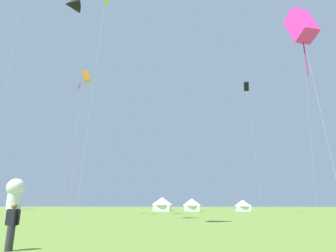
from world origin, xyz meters
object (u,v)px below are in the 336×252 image
object	(u,v)px
kite_black_box	(246,87)
person_spectator	(12,227)
festival_tent_left	(162,203)
festival_tent_center	(192,204)
festival_tent_right	(243,205)
kite_orange_box	(86,77)
kite_red_diamond	(79,88)
kite_magenta_box	(301,26)
observatory_dome	(15,192)
kite_black_delta	(72,4)
kite_blue_delta	(303,35)

from	to	relation	value
kite_black_box	person_spectator	bearing A→B (deg)	-111.21
festival_tent_left	festival_tent_center	size ratio (longest dim) A/B	1.11
festival_tent_right	kite_orange_box	bearing A→B (deg)	-129.84
kite_red_diamond	kite_magenta_box	distance (m)	37.94
kite_orange_box	festival_tent_right	xyz separation A→B (m)	(27.94, 33.49, -19.78)
kite_magenta_box	observatory_dome	size ratio (longest dim) A/B	1.61
kite_magenta_box	observatory_dome	world-z (taller)	kite_magenta_box
kite_black_delta	kite_red_diamond	distance (m)	14.15
kite_magenta_box	festival_tent_right	xyz separation A→B (m)	(1.89, 52.16, -14.30)
kite_orange_box	observatory_dome	size ratio (longest dim) A/B	2.06
person_spectator	festival_tent_left	distance (m)	62.93
festival_tent_left	observatory_dome	xyz separation A→B (m)	(-57.32, 26.51, 4.15)
kite_magenta_box	kite_black_box	xyz separation A→B (m)	(1.55, 34.01, 9.07)
kite_magenta_box	person_spectator	distance (m)	24.26
festival_tent_right	kite_blue_delta	bearing A→B (deg)	-70.06
kite_black_delta	festival_tent_right	xyz separation A→B (m)	(31.12, 34.41, -32.85)
kite_blue_delta	kite_orange_box	xyz separation A→B (m)	(-37.10, -8.27, -10.33)
festival_tent_left	festival_tent_right	xyz separation A→B (m)	(19.81, 0.00, -0.36)
kite_black_delta	kite_red_diamond	size ratio (longest dim) A/B	1.57
person_spectator	kite_red_diamond	bearing A→B (deg)	111.41
festival_tent_center	person_spectator	bearing A→B (deg)	-94.83
kite_blue_delta	festival_tent_right	xyz separation A→B (m)	(-9.15, 25.22, -30.11)
kite_black_delta	kite_magenta_box	size ratio (longest dim) A/B	2.06
kite_blue_delta	observatory_dome	xyz separation A→B (m)	(-86.28, 51.73, -25.60)
kite_magenta_box	kite_black_box	bearing A→B (deg)	87.39
person_spectator	observatory_dome	xyz separation A→B (m)	(-59.43, 89.40, 5.16)
festival_tent_right	festival_tent_left	bearing A→B (deg)	-180.00
kite_blue_delta	kite_red_diamond	size ratio (longest dim) A/B	1.43
kite_black_box	festival_tent_center	size ratio (longest dim) A/B	5.56
kite_magenta_box	kite_orange_box	xyz separation A→B (m)	(-26.06, 18.67, 5.48)
festival_tent_right	kite_red_diamond	bearing A→B (deg)	-137.38
festival_tent_left	festival_tent_center	distance (m)	7.43
kite_blue_delta	kite_magenta_box	bearing A→B (deg)	-112.28
kite_red_diamond	festival_tent_left	distance (m)	36.49
kite_black_box	festival_tent_right	world-z (taller)	kite_black_box
person_spectator	kite_black_box	bearing A→B (deg)	68.79
kite_blue_delta	festival_tent_left	bearing A→B (deg)	138.95
kite_magenta_box	festival_tent_right	bearing A→B (deg)	87.93
kite_blue_delta	kite_orange_box	size ratio (longest dim) A/B	1.47
kite_red_diamond	kite_black_box	size ratio (longest dim) A/B	0.88
festival_tent_left	kite_blue_delta	bearing A→B (deg)	-41.05
kite_red_diamond	festival_tent_left	size ratio (longest dim) A/B	4.42
kite_blue_delta	kite_red_diamond	distance (m)	41.68
kite_black_delta	kite_black_box	world-z (taller)	kite_black_delta
kite_black_box	person_spectator	size ratio (longest dim) A/B	14.98
kite_black_delta	kite_magenta_box	bearing A→B (deg)	-31.27
kite_orange_box	festival_tent_left	xyz separation A→B (m)	(8.13, 33.49, -19.42)
kite_magenta_box	observatory_dome	bearing A→B (deg)	133.72
kite_magenta_box	kite_black_box	size ratio (longest dim) A/B	0.67
person_spectator	observatory_dome	size ratio (longest dim) A/B	0.16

